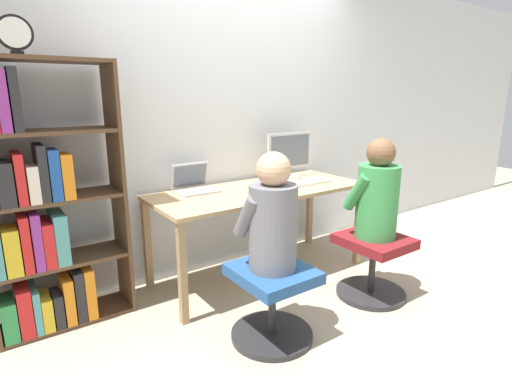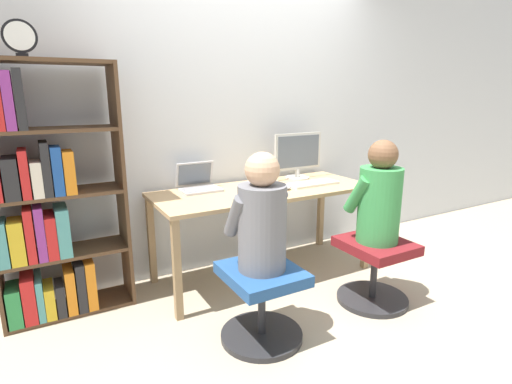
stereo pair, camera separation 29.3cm
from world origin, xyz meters
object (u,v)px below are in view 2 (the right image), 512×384
object	(u,v)px
desktop_monitor	(298,156)
person_at_monitor	(379,197)
person_at_laptop	(262,218)
bookshelf	(44,212)
keyboard	(313,183)
laptop	(199,185)
office_chair_right	(262,299)
desk_clock	(20,37)
office_chair_left	(374,267)

from	to	relation	value
desktop_monitor	person_at_monitor	distance (m)	0.99
person_at_laptop	bookshelf	world-z (taller)	bookshelf
keyboard	person_at_monitor	size ratio (longest dim) A/B	0.61
person_at_monitor	person_at_laptop	bearing A→B (deg)	179.85
laptop	keyboard	size ratio (longest dim) A/B	0.70
person_at_monitor	person_at_laptop	distance (m)	0.94
keyboard	office_chair_right	size ratio (longest dim) A/B	0.86
desktop_monitor	desk_clock	world-z (taller)	desk_clock
desktop_monitor	bookshelf	bearing A→B (deg)	-178.60
keyboard	person_at_laptop	bearing A→B (deg)	-142.38
person_at_monitor	desk_clock	size ratio (longest dim) A/B	3.53
office_chair_right	person_at_laptop	world-z (taller)	person_at_laptop
laptop	keyboard	bearing A→B (deg)	-17.63
office_chair_left	office_chair_right	bearing A→B (deg)	179.83
laptop	person_at_monitor	distance (m)	1.37
person_at_monitor	person_at_laptop	size ratio (longest dim) A/B	1.02
person_at_monitor	bookshelf	world-z (taller)	bookshelf
person_at_monitor	office_chair_right	bearing A→B (deg)	-179.85
office_chair_left	person_at_laptop	bearing A→B (deg)	179.53
office_chair_left	office_chair_right	size ratio (longest dim) A/B	1.00
desktop_monitor	bookshelf	world-z (taller)	bookshelf
desk_clock	desktop_monitor	bearing A→B (deg)	3.53
bookshelf	office_chair_left	bearing A→B (deg)	-24.59
office_chair_left	person_at_monitor	distance (m)	0.52
keyboard	person_at_monitor	world-z (taller)	person_at_monitor
office_chair_right	bookshelf	size ratio (longest dim) A/B	0.30
person_at_laptop	bookshelf	bearing A→B (deg)	139.88
person_at_monitor	desk_clock	xyz separation A→B (m)	(-2.05, 0.85, 1.02)
bookshelf	laptop	bearing A→B (deg)	3.00
desktop_monitor	office_chair_left	xyz separation A→B (m)	(0.00, -0.99, -0.68)
desktop_monitor	person_at_laptop	distance (m)	1.37
bookshelf	person_at_laptop	bearing A→B (deg)	-40.12
desk_clock	person_at_laptop	bearing A→B (deg)	-37.56
office_chair_right	keyboard	bearing A→B (deg)	37.82
keyboard	bookshelf	bearing A→B (deg)	173.42
keyboard	bookshelf	world-z (taller)	bookshelf
desktop_monitor	person_at_laptop	xyz separation A→B (m)	(-0.94, -0.98, -0.16)
office_chair_left	keyboard	bearing A→B (deg)	93.24
desktop_monitor	keyboard	distance (m)	0.34
laptop	office_chair_left	size ratio (longest dim) A/B	0.60
bookshelf	desk_clock	size ratio (longest dim) A/B	8.31
desktop_monitor	keyboard	size ratio (longest dim) A/B	1.10
person_at_monitor	laptop	bearing A→B (deg)	133.82
desktop_monitor	laptop	size ratio (longest dim) A/B	1.56
office_chair_left	office_chair_right	world-z (taller)	same
laptop	desk_clock	size ratio (longest dim) A/B	1.52
desktop_monitor	bookshelf	xyz separation A→B (m)	(-2.04, -0.05, -0.21)
keyboard	laptop	bearing A→B (deg)	162.37
person_at_laptop	laptop	bearing A→B (deg)	90.25
person_at_monitor	bookshelf	distance (m)	2.25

